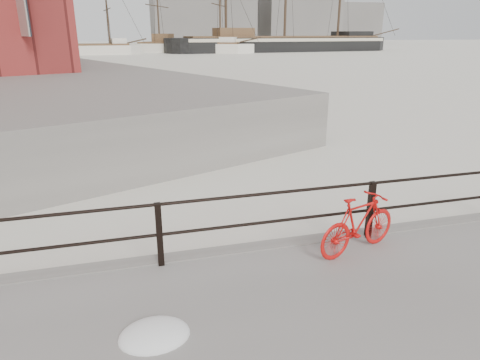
{
  "coord_description": "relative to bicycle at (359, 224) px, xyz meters",
  "views": [
    {
      "loc": [
        -7.36,
        -5.95,
        3.67
      ],
      "look_at": [
        -5.32,
        1.5,
        1.0
      ],
      "focal_mm": 32.0,
      "sensor_mm": 36.0,
      "label": 1
    }
  ],
  "objects": [
    {
      "name": "bicycle",
      "position": [
        0.0,
        0.0,
        0.0
      ],
      "size": [
        1.58,
        0.71,
        0.96
      ],
      "primitive_type": "imported",
      "rotation": [
        0.0,
        0.0,
        0.31
      ],
      "color": "red",
      "rests_on": "promenade"
    },
    {
      "name": "barque_black",
      "position": [
        29.51,
        80.36,
        -0.83
      ],
      "size": [
        56.74,
        23.36,
        31.59
      ],
      "primitive_type": null,
      "rotation": [
        0.0,
        0.0,
        0.1
      ],
      "color": "black",
      "rests_on": "ground"
    },
    {
      "name": "schooner_mid",
      "position": [
        9.97,
        79.63,
        -0.83
      ],
      "size": [
        28.88,
        22.22,
        19.39
      ],
      "primitive_type": null,
      "rotation": [
        0.0,
        0.0,
        -0.47
      ],
      "color": "silver",
      "rests_on": "ground"
    },
    {
      "name": "schooner_left",
      "position": [
        -9.62,
        76.52,
        -0.83
      ],
      "size": [
        23.33,
        12.76,
        17.12
      ],
      "primitive_type": null,
      "rotation": [
        0.0,
        0.0,
        0.12
      ],
      "color": "silver",
      "rests_on": "ground"
    },
    {
      "name": "industrial_west",
      "position": [
        23.95,
        140.55,
        8.17
      ],
      "size": [
        32.0,
        18.0,
        18.0
      ],
      "primitive_type": "cube",
      "color": "gray",
      "rests_on": "ground"
    },
    {
      "name": "industrial_mid",
      "position": [
        58.95,
        145.55,
        11.17
      ],
      "size": [
        26.0,
        20.0,
        24.0
      ],
      "primitive_type": "cube",
      "color": "gray",
      "rests_on": "ground"
    },
    {
      "name": "industrial_east",
      "position": [
        81.95,
        150.55,
        6.17
      ],
      "size": [
        20.0,
        16.0,
        14.0
      ],
      "primitive_type": "cube",
      "color": "gray",
      "rests_on": "ground"
    }
  ]
}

